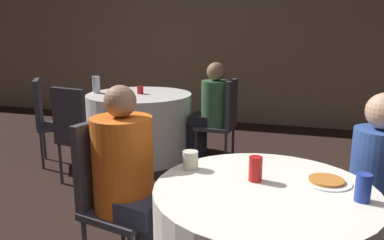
# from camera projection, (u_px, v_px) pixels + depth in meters

# --- Properties ---
(wall_back) EXTENTS (16.00, 0.06, 2.80)m
(wall_back) POSITION_uv_depth(u_px,v_px,m) (295.00, 37.00, 5.75)
(wall_back) COLOR gray
(wall_back) RESTS_ON ground_plane
(table_far) EXTENTS (1.24, 1.24, 0.76)m
(table_far) POSITION_uv_depth(u_px,v_px,m) (140.00, 125.00, 4.52)
(table_far) COLOR white
(table_far) RESTS_ON ground_plane
(chair_near_west) EXTENTS (0.48, 0.47, 0.97)m
(chair_near_west) POSITION_uv_depth(u_px,v_px,m) (111.00, 187.00, 2.23)
(chair_near_west) COLOR #383842
(chair_near_west) RESTS_ON ground_plane
(chair_far_south) EXTENTS (0.47, 0.47, 0.97)m
(chair_far_south) POSITION_uv_depth(u_px,v_px,m) (76.00, 129.00, 3.58)
(chair_far_south) COLOR #383842
(chair_far_south) RESTS_ON ground_plane
(chair_far_southwest) EXTENTS (0.56, 0.56, 0.97)m
(chair_far_southwest) POSITION_uv_depth(u_px,v_px,m) (47.00, 115.00, 4.18)
(chair_far_southwest) COLOR #383842
(chair_far_southwest) RESTS_ON ground_plane
(chair_far_east) EXTENTS (0.42, 0.42, 0.97)m
(chair_far_east) POSITION_uv_depth(u_px,v_px,m) (224.00, 116.00, 4.14)
(chair_far_east) COLOR #383842
(chair_far_east) RESTS_ON ground_plane
(person_green_jacket) EXTENTS (0.50, 0.32, 1.15)m
(person_green_jacket) POSITION_uv_depth(u_px,v_px,m) (209.00, 114.00, 4.20)
(person_green_jacket) COLOR black
(person_green_jacket) RESTS_ON ground_plane
(person_blue_shirt) EXTENTS (0.44, 0.45, 1.14)m
(person_blue_shirt) POSITION_uv_depth(u_px,v_px,m) (367.00, 192.00, 2.14)
(person_blue_shirt) COLOR #4C4238
(person_blue_shirt) RESTS_ON ground_plane
(person_orange_shirt) EXTENTS (0.51, 0.39, 1.18)m
(person_orange_shirt) POSITION_uv_depth(u_px,v_px,m) (133.00, 186.00, 2.14)
(person_orange_shirt) COLOR #33384C
(person_orange_shirt) RESTS_ON ground_plane
(pizza_plate_near) EXTENTS (0.24, 0.24, 0.02)m
(pizza_plate_near) POSITION_uv_depth(u_px,v_px,m) (326.00, 181.00, 1.80)
(pizza_plate_near) COLOR white
(pizza_plate_near) RESTS_ON table_near
(soda_can_red) EXTENTS (0.07, 0.07, 0.12)m
(soda_can_red) POSITION_uv_depth(u_px,v_px,m) (255.00, 169.00, 1.81)
(soda_can_red) COLOR red
(soda_can_red) RESTS_ON table_near
(soda_can_blue) EXTENTS (0.07, 0.07, 0.12)m
(soda_can_blue) POSITION_uv_depth(u_px,v_px,m) (363.00, 188.00, 1.59)
(soda_can_blue) COLOR #1E38A5
(soda_can_blue) RESTS_ON table_near
(cup_near) EXTENTS (0.08, 0.08, 0.10)m
(cup_near) POSITION_uv_depth(u_px,v_px,m) (190.00, 160.00, 1.98)
(cup_near) COLOR silver
(cup_near) RESTS_ON table_near
(bottle_far) EXTENTS (0.09, 0.09, 0.20)m
(bottle_far) POSITION_uv_depth(u_px,v_px,m) (96.00, 85.00, 4.48)
(bottle_far) COLOR silver
(bottle_far) RESTS_ON table_far
(cup_far) EXTENTS (0.07, 0.07, 0.09)m
(cup_far) POSITION_uv_depth(u_px,v_px,m) (140.00, 90.00, 4.43)
(cup_far) COLOR red
(cup_far) RESTS_ON table_far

